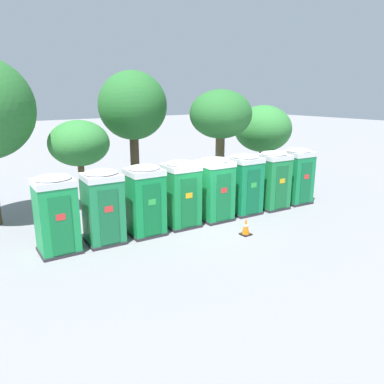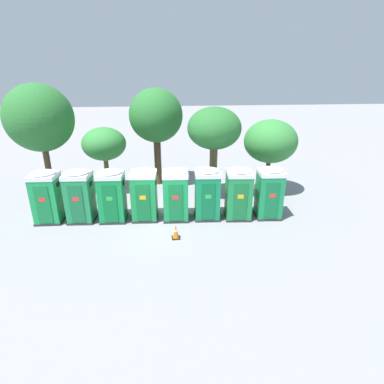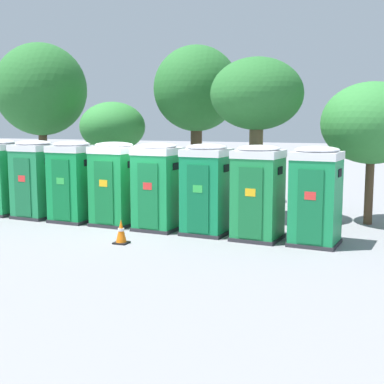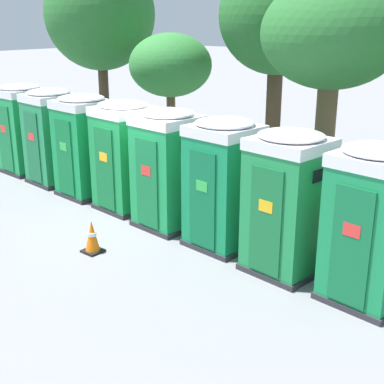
{
  "view_description": "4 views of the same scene",
  "coord_description": "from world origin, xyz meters",
  "px_view_note": "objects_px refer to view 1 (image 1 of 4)",
  "views": [
    {
      "loc": [
        -8.34,
        -11.46,
        4.99
      ],
      "look_at": [
        -0.32,
        -0.22,
        1.29
      ],
      "focal_mm": 35.0,
      "sensor_mm": 36.0,
      "label": 1
    },
    {
      "loc": [
        -0.04,
        -13.72,
        6.59
      ],
      "look_at": [
        1.53,
        -0.35,
        1.38
      ],
      "focal_mm": 28.0,
      "sensor_mm": 36.0,
      "label": 2
    },
    {
      "loc": [
        7.17,
        -14.31,
        3.2
      ],
      "look_at": [
        1.83,
        -0.37,
        1.17
      ],
      "focal_mm": 50.0,
      "sensor_mm": 36.0,
      "label": 3
    },
    {
      "loc": [
        8.18,
        -8.19,
        4.3
      ],
      "look_at": [
        1.45,
        -0.34,
        0.92
      ],
      "focal_mm": 50.0,
      "sensor_mm": 36.0,
      "label": 4
    }
  ],
  "objects_px": {
    "portapotty_5": "(245,184)",
    "street_tree_2": "(263,129)",
    "portapotty_7": "(297,176)",
    "portapotty_0": "(56,214)",
    "street_tree_0": "(133,107)",
    "traffic_cone": "(246,227)",
    "portapotty_2": "(145,200)",
    "portapotty_3": "(181,194)",
    "street_tree_4": "(221,116)",
    "portapotty_4": "(215,189)",
    "street_tree_3": "(79,144)",
    "portapotty_6": "(273,180)",
    "portapotty_1": "(103,206)"
  },
  "relations": [
    {
      "from": "portapotty_3",
      "to": "street_tree_3",
      "type": "relative_size",
      "value": 0.65
    },
    {
      "from": "portapotty_7",
      "to": "street_tree_0",
      "type": "bearing_deg",
      "value": 133.55
    },
    {
      "from": "portapotty_0",
      "to": "portapotty_6",
      "type": "relative_size",
      "value": 1.0
    },
    {
      "from": "traffic_cone",
      "to": "street_tree_2",
      "type": "bearing_deg",
      "value": 40.67
    },
    {
      "from": "street_tree_4",
      "to": "portapotty_3",
      "type": "bearing_deg",
      "value": -148.61
    },
    {
      "from": "portapotty_2",
      "to": "portapotty_4",
      "type": "height_order",
      "value": "same"
    },
    {
      "from": "portapotty_2",
      "to": "portapotty_3",
      "type": "height_order",
      "value": "same"
    },
    {
      "from": "portapotty_2",
      "to": "street_tree_2",
      "type": "relative_size",
      "value": 0.59
    },
    {
      "from": "portapotty_1",
      "to": "portapotty_7",
      "type": "bearing_deg",
      "value": -3.97
    },
    {
      "from": "street_tree_2",
      "to": "portapotty_7",
      "type": "bearing_deg",
      "value": -108.74
    },
    {
      "from": "street_tree_3",
      "to": "street_tree_4",
      "type": "height_order",
      "value": "street_tree_4"
    },
    {
      "from": "portapotty_5",
      "to": "traffic_cone",
      "type": "relative_size",
      "value": 3.97
    },
    {
      "from": "portapotty_6",
      "to": "street_tree_4",
      "type": "distance_m",
      "value": 3.87
    },
    {
      "from": "street_tree_2",
      "to": "portapotty_4",
      "type": "bearing_deg",
      "value": -151.78
    },
    {
      "from": "portapotty_2",
      "to": "street_tree_2",
      "type": "height_order",
      "value": "street_tree_2"
    },
    {
      "from": "portapotty_3",
      "to": "street_tree_0",
      "type": "bearing_deg",
      "value": 82.08
    },
    {
      "from": "portapotty_2",
      "to": "street_tree_0",
      "type": "bearing_deg",
      "value": 66.35
    },
    {
      "from": "portapotty_2",
      "to": "portapotty_5",
      "type": "distance_m",
      "value": 4.57
    },
    {
      "from": "portapotty_4",
      "to": "street_tree_0",
      "type": "distance_m",
      "value": 6.19
    },
    {
      "from": "street_tree_0",
      "to": "street_tree_3",
      "type": "xyz_separation_m",
      "value": [
        -3.07,
        -1.04,
        -1.42
      ]
    },
    {
      "from": "portapotty_0",
      "to": "street_tree_0",
      "type": "relative_size",
      "value": 0.42
    },
    {
      "from": "portapotty_2",
      "to": "street_tree_3",
      "type": "relative_size",
      "value": 0.65
    },
    {
      "from": "portapotty_3",
      "to": "portapotty_5",
      "type": "bearing_deg",
      "value": -4.46
    },
    {
      "from": "portapotty_2",
      "to": "street_tree_4",
      "type": "xyz_separation_m",
      "value": [
        5.32,
        2.28,
        2.64
      ]
    },
    {
      "from": "portapotty_4",
      "to": "street_tree_2",
      "type": "height_order",
      "value": "street_tree_2"
    },
    {
      "from": "portapotty_2",
      "to": "portapotty_5",
      "type": "xyz_separation_m",
      "value": [
        4.56,
        -0.28,
        0.0
      ]
    },
    {
      "from": "street_tree_2",
      "to": "traffic_cone",
      "type": "relative_size",
      "value": 6.77
    },
    {
      "from": "street_tree_0",
      "to": "street_tree_4",
      "type": "relative_size",
      "value": 1.17
    },
    {
      "from": "portapotty_0",
      "to": "portapotty_2",
      "type": "bearing_deg",
      "value": -4.09
    },
    {
      "from": "portapotty_5",
      "to": "street_tree_2",
      "type": "bearing_deg",
      "value": 36.79
    },
    {
      "from": "portapotty_5",
      "to": "street_tree_3",
      "type": "bearing_deg",
      "value": 141.02
    },
    {
      "from": "portapotty_6",
      "to": "street_tree_3",
      "type": "relative_size",
      "value": 0.65
    },
    {
      "from": "traffic_cone",
      "to": "portapotty_3",
      "type": "bearing_deg",
      "value": 122.49
    },
    {
      "from": "portapotty_1",
      "to": "portapotty_4",
      "type": "height_order",
      "value": "same"
    },
    {
      "from": "portapotty_1",
      "to": "traffic_cone",
      "type": "xyz_separation_m",
      "value": [
        4.41,
        -2.3,
        -0.97
      ]
    },
    {
      "from": "portapotty_5",
      "to": "portapotty_0",
      "type": "bearing_deg",
      "value": 176.28
    },
    {
      "from": "street_tree_0",
      "to": "street_tree_4",
      "type": "bearing_deg",
      "value": -42.8
    },
    {
      "from": "portapotty_5",
      "to": "street_tree_3",
      "type": "xyz_separation_m",
      "value": [
        -5.39,
        4.36,
        1.62
      ]
    },
    {
      "from": "portapotty_2",
      "to": "portapotty_4",
      "type": "bearing_deg",
      "value": -3.99
    },
    {
      "from": "portapotty_0",
      "to": "portapotty_6",
      "type": "distance_m",
      "value": 9.15
    },
    {
      "from": "portapotty_2",
      "to": "portapotty_7",
      "type": "relative_size",
      "value": 1.0
    },
    {
      "from": "portapotty_4",
      "to": "portapotty_5",
      "type": "distance_m",
      "value": 1.52
    },
    {
      "from": "portapotty_7",
      "to": "street_tree_4",
      "type": "bearing_deg",
      "value": 129.31
    },
    {
      "from": "portapotty_3",
      "to": "portapotty_6",
      "type": "xyz_separation_m",
      "value": [
        4.56,
        -0.41,
        -0.0
      ]
    },
    {
      "from": "portapotty_4",
      "to": "portapotty_6",
      "type": "relative_size",
      "value": 1.0
    },
    {
      "from": "portapotty_2",
      "to": "portapotty_3",
      "type": "relative_size",
      "value": 1.0
    },
    {
      "from": "portapotty_4",
      "to": "portapotty_6",
      "type": "xyz_separation_m",
      "value": [
        3.04,
        -0.24,
        -0.0
      ]
    },
    {
      "from": "portapotty_7",
      "to": "street_tree_4",
      "type": "xyz_separation_m",
      "value": [
        -2.28,
        2.79,
        2.64
      ]
    },
    {
      "from": "portapotty_0",
      "to": "portapotty_3",
      "type": "xyz_separation_m",
      "value": [
        4.57,
        -0.26,
        0.0
      ]
    },
    {
      "from": "portapotty_6",
      "to": "street_tree_4",
      "type": "xyz_separation_m",
      "value": [
        -0.76,
        2.73,
        2.64
      ]
    }
  ]
}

